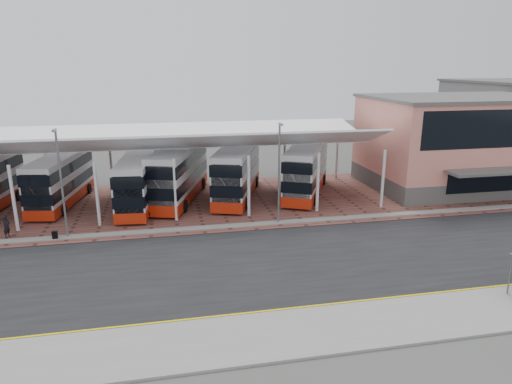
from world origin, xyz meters
TOP-DOWN VIEW (x-y plane):
  - ground at (0.00, 0.00)m, footprint 140.00×140.00m
  - road at (0.00, -1.00)m, footprint 120.00×14.00m
  - forecourt at (2.00, 13.00)m, footprint 72.00×16.00m
  - sidewalk at (0.00, -9.00)m, footprint 120.00×4.00m
  - north_kerb at (0.00, 6.20)m, footprint 120.00×0.80m
  - yellow_line_near at (0.00, -7.00)m, footprint 120.00×0.12m
  - yellow_line_far at (0.00, -6.70)m, footprint 120.00×0.12m
  - canopy at (-6.00, 13.94)m, footprint 37.00×11.63m
  - terminal at (23.00, 13.92)m, footprint 18.40×14.40m
  - lamp_west at (-14.00, 6.27)m, footprint 0.16×0.90m
  - lamp_east at (2.00, 6.27)m, footprint 0.16×0.90m
  - bus_1 at (-15.95, 15.16)m, footprint 4.16×11.11m
  - bus_2 at (-9.10, 13.08)m, footprint 3.55×11.11m
  - bus_3 at (-5.45, 14.55)m, footprint 6.18×12.42m
  - bus_4 at (-0.00, 14.29)m, footprint 6.39×12.19m
  - bus_5 at (6.76, 14.09)m, footprint 7.58×11.74m
  - pedestrian at (-18.30, 7.10)m, footprint 0.61×0.74m
  - suitcase at (-14.81, 6.00)m, footprint 0.36×0.26m

SIDE VIEW (x-z plane):
  - ground at x=0.00m, z-range 0.00..0.00m
  - road at x=0.00m, z-range 0.00..0.02m
  - yellow_line_near at x=0.00m, z-range 0.02..0.03m
  - yellow_line_far at x=0.00m, z-range 0.02..0.03m
  - forecourt at x=2.00m, z-range 0.00..0.06m
  - sidewalk at x=0.00m, z-range 0.00..0.14m
  - north_kerb at x=0.00m, z-range 0.00..0.14m
  - suitcase at x=-14.81m, z-range 0.06..0.68m
  - pedestrian at x=-18.30m, z-range 0.06..1.79m
  - bus_1 at x=-15.95m, z-range 0.05..4.52m
  - bus_2 at x=-9.10m, z-range 0.05..4.55m
  - bus_5 at x=6.76m, z-range 0.04..4.88m
  - bus_4 at x=0.00m, z-range 0.04..4.96m
  - bus_3 at x=-5.45m, z-range 0.04..5.04m
  - lamp_west at x=-14.00m, z-range 0.32..8.40m
  - lamp_east at x=2.00m, z-range 0.32..8.40m
  - terminal at x=23.00m, z-range 0.03..9.28m
  - canopy at x=-6.00m, z-range 2.26..9.33m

